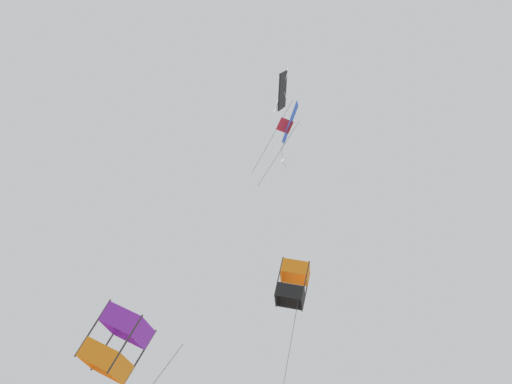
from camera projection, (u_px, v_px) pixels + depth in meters
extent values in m
cube|color=purple|center=(111.00, 318.00, 24.05)|extent=(1.11, 0.95, 0.55)
cube|color=purple|center=(143.00, 333.00, 23.57)|extent=(1.11, 0.95, 0.55)
cube|color=purple|center=(120.00, 318.00, 23.33)|extent=(0.81, 1.05, 1.09)
cube|color=purple|center=(134.00, 333.00, 24.29)|extent=(0.81, 1.05, 1.09)
cube|color=orange|center=(90.00, 353.00, 23.64)|extent=(1.11, 0.95, 0.55)
cube|color=orange|center=(121.00, 369.00, 23.17)|extent=(1.11, 0.95, 0.55)
cube|color=orange|center=(97.00, 354.00, 22.93)|extent=(0.81, 1.05, 1.09)
cube|color=orange|center=(113.00, 368.00, 23.88)|extent=(0.81, 1.05, 1.09)
cylinder|color=#332D28|center=(93.00, 328.00, 23.37)|extent=(0.60, 0.77, 1.62)
cylinder|color=#332D28|center=(108.00, 342.00, 24.32)|extent=(0.60, 0.77, 1.62)
cylinder|color=#332D28|center=(125.00, 344.00, 22.89)|extent=(0.60, 0.77, 1.62)
cylinder|color=#332D28|center=(139.00, 358.00, 23.84)|extent=(0.60, 0.77, 1.62)
cube|color=orange|center=(282.00, 270.00, 30.13)|extent=(0.76, 0.78, 0.50)
cube|color=orange|center=(308.00, 274.00, 29.96)|extent=(0.76, 0.78, 0.50)
cube|color=orange|center=(295.00, 266.00, 29.64)|extent=(0.77, 0.74, 0.70)
cube|color=orange|center=(295.00, 278.00, 30.45)|extent=(0.77, 0.74, 0.70)
cube|color=black|center=(277.00, 294.00, 29.66)|extent=(0.76, 0.78, 0.50)
cube|color=black|center=(303.00, 298.00, 29.50)|extent=(0.76, 0.78, 0.50)
cube|color=black|center=(289.00, 291.00, 29.18)|extent=(0.77, 0.74, 0.70)
cube|color=black|center=(290.00, 302.00, 29.99)|extent=(0.77, 0.74, 0.70)
cylinder|color=#332D28|center=(279.00, 276.00, 29.49)|extent=(0.29, 0.28, 1.50)
cylinder|color=#332D28|center=(280.00, 287.00, 30.30)|extent=(0.29, 0.28, 1.50)
cylinder|color=#332D28|center=(305.00, 281.00, 29.33)|extent=(0.29, 0.28, 1.50)
cylinder|color=#332D28|center=(306.00, 292.00, 30.14)|extent=(0.29, 0.28, 1.50)
cylinder|color=#47474C|center=(291.00, 342.00, 28.39)|extent=(0.51, 0.33, 3.16)
pyramid|color=blue|center=(289.00, 124.00, 35.46)|extent=(1.71, 2.25, 1.39)
cube|color=red|center=(285.00, 126.00, 35.37)|extent=(0.66, 0.44, 0.82)
cube|color=red|center=(294.00, 113.00, 35.79)|extent=(0.38, 0.53, 0.16)
cylinder|color=#47474C|center=(284.00, 140.00, 35.00)|extent=(0.02, 0.03, 0.30)
cube|color=white|center=(284.00, 143.00, 34.93)|extent=(0.11, 0.15, 0.06)
cylinder|color=#47474C|center=(283.00, 145.00, 34.83)|extent=(0.04, 0.13, 0.30)
cube|color=white|center=(282.00, 148.00, 34.73)|extent=(0.16, 0.11, 0.06)
cylinder|color=#47474C|center=(282.00, 151.00, 34.65)|extent=(0.02, 0.02, 0.30)
cube|color=white|center=(282.00, 154.00, 34.57)|extent=(0.14, 0.13, 0.06)
cylinder|color=#47474C|center=(282.00, 157.00, 34.50)|extent=(0.02, 0.05, 0.30)
cube|color=white|center=(283.00, 160.00, 34.43)|extent=(0.03, 0.17, 0.06)
cylinder|color=#47474C|center=(284.00, 164.00, 34.41)|extent=(0.02, 0.18, 0.30)
cube|color=white|center=(286.00, 168.00, 34.38)|extent=(0.17, 0.02, 0.06)
cylinder|color=#47474C|center=(279.00, 153.00, 33.63)|extent=(1.00, 1.48, 2.80)
cube|color=black|center=(283.00, 90.00, 38.30)|extent=(1.76, 1.68, 2.35)
cylinder|color=white|center=(282.00, 90.00, 38.31)|extent=(0.64, 0.49, 2.67)
cylinder|color=white|center=(283.00, 87.00, 38.41)|extent=(1.52, 1.26, 0.05)
cylinder|color=#47474C|center=(273.00, 135.00, 35.92)|extent=(1.20, 1.33, 3.58)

